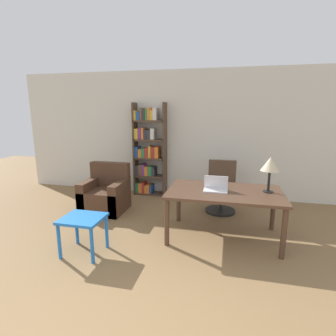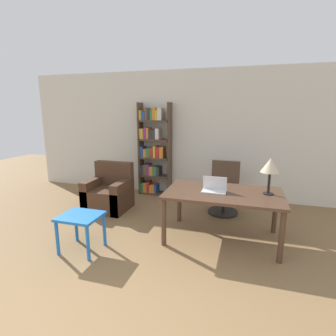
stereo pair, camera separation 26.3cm
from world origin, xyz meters
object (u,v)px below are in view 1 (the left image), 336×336
(desk, at_px, (224,196))
(side_table_blue, at_px, (83,224))
(armchair, at_px, (106,195))
(bookshelf, at_px, (148,151))
(table_lamp, at_px, (270,165))
(office_chair, at_px, (221,188))
(laptop, at_px, (216,187))

(desk, height_order, side_table_blue, desk)
(armchair, relative_size, bookshelf, 0.43)
(table_lamp, relative_size, armchair, 0.58)
(table_lamp, xyz_separation_m, office_chair, (-0.67, 1.00, -0.68))
(desk, relative_size, laptop, 4.79)
(office_chair, bearing_deg, armchair, -167.45)
(laptop, relative_size, armchair, 0.39)
(laptop, bearing_deg, office_chair, 87.00)
(armchair, bearing_deg, table_lamp, -10.77)
(table_lamp, bearing_deg, bookshelf, 144.18)
(office_chair, height_order, bookshelf, bookshelf)
(office_chair, height_order, side_table_blue, office_chair)
(desk, xyz_separation_m, bookshelf, (-1.71, 1.74, 0.34))
(side_table_blue, bearing_deg, armchair, 105.69)
(office_chair, bearing_deg, desk, -86.25)
(table_lamp, distance_m, office_chair, 1.39)
(table_lamp, distance_m, side_table_blue, 2.66)
(laptop, relative_size, office_chair, 0.36)
(bookshelf, bearing_deg, desk, -45.57)
(table_lamp, height_order, armchair, table_lamp)
(desk, height_order, office_chair, office_chair)
(bookshelf, bearing_deg, table_lamp, -35.82)
(office_chair, relative_size, bookshelf, 0.46)
(armchair, bearing_deg, desk, -15.44)
(bookshelf, bearing_deg, office_chair, -22.03)
(table_lamp, xyz_separation_m, armchair, (-2.80, 0.53, -0.82))
(desk, bearing_deg, side_table_blue, -153.68)
(desk, relative_size, bookshelf, 0.81)
(table_lamp, bearing_deg, side_table_blue, -158.16)
(laptop, bearing_deg, bookshelf, 131.78)
(laptop, height_order, side_table_blue, laptop)
(table_lamp, xyz_separation_m, side_table_blue, (-2.38, -0.95, -0.70))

